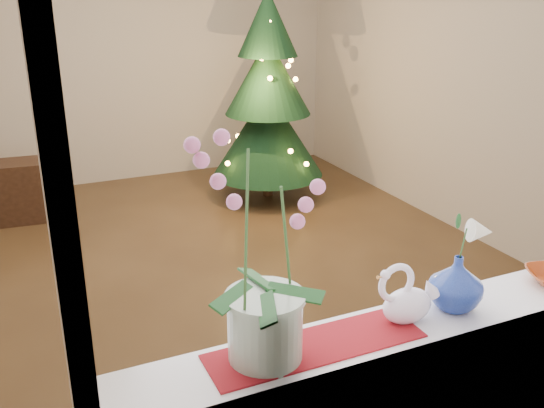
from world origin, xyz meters
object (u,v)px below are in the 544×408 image
(swan, at_px, (408,293))
(paperweight, at_px, (469,299))
(side_table, at_px, (24,191))
(orchid_pot, at_px, (265,251))
(blue_vase, at_px, (457,279))
(xmas_tree, at_px, (268,97))

(swan, xyz_separation_m, paperweight, (0.24, -0.02, -0.07))
(paperweight, distance_m, side_table, 4.31)
(side_table, bearing_deg, orchid_pot, -76.84)
(orchid_pot, relative_size, blue_vase, 3.16)
(blue_vase, bearing_deg, paperweight, -28.57)
(orchid_pot, xyz_separation_m, blue_vase, (0.71, 0.00, -0.24))
(swan, bearing_deg, xmas_tree, 62.85)
(xmas_tree, height_order, side_table, xmas_tree)
(swan, relative_size, side_table, 0.34)
(orchid_pot, xyz_separation_m, xmas_tree, (1.68, 3.73, -0.31))
(swan, bearing_deg, paperweight, -15.16)
(orchid_pot, height_order, paperweight, orchid_pot)
(paperweight, bearing_deg, swan, 174.63)
(paperweight, xyz_separation_m, xmas_tree, (0.92, 3.75, 0.01))
(blue_vase, bearing_deg, orchid_pot, -179.91)
(paperweight, relative_size, xmas_tree, 0.04)
(orchid_pot, relative_size, side_table, 1.00)
(xmas_tree, distance_m, side_table, 2.33)
(swan, distance_m, paperweight, 0.25)
(swan, bearing_deg, orchid_pot, 170.27)
(blue_vase, relative_size, xmas_tree, 0.12)
(blue_vase, height_order, xmas_tree, xmas_tree)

